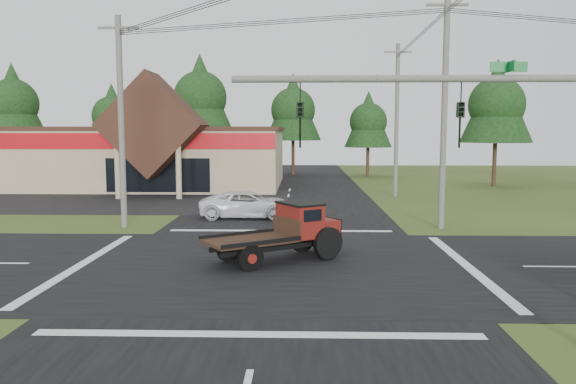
{
  "coord_description": "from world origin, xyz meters",
  "views": [
    {
      "loc": [
        1.05,
        -19.94,
        4.87
      ],
      "look_at": [
        0.42,
        4.53,
        2.2
      ],
      "focal_mm": 35.0,
      "sensor_mm": 36.0,
      "label": 1
    }
  ],
  "objects": [
    {
      "name": "ground",
      "position": [
        0.0,
        0.0,
        0.0
      ],
      "size": [
        120.0,
        120.0,
        0.0
      ],
      "primitive_type": "plane",
      "color": "#364C1B",
      "rests_on": "ground"
    },
    {
      "name": "tree_row_a",
      "position": [
        -30.0,
        40.0,
        8.05
      ],
      "size": [
        6.72,
        6.72,
        12.12
      ],
      "color": "#332316",
      "rests_on": "ground"
    },
    {
      "name": "utility_pole_n",
      "position": [
        8.0,
        22.0,
        5.74
      ],
      "size": [
        2.0,
        0.3,
        11.2
      ],
      "color": "#595651",
      "rests_on": "ground"
    },
    {
      "name": "traffic_signal_mast",
      "position": [
        5.82,
        -7.5,
        4.43
      ],
      "size": [
        8.12,
        0.24,
        7.0
      ],
      "color": "#595651",
      "rests_on": "ground"
    },
    {
      "name": "parking_apron",
      "position": [
        -14.0,
        19.0,
        0.01
      ],
      "size": [
        28.0,
        14.0,
        0.02
      ],
      "primitive_type": "cube",
      "color": "black",
      "rests_on": "ground"
    },
    {
      "name": "antique_flatbed_truck",
      "position": [
        0.07,
        0.66,
        1.1
      ],
      "size": [
        5.51,
        4.55,
        2.2
      ],
      "primitive_type": null,
      "rotation": [
        0.0,
        0.0,
        -1.0
      ],
      "color": "#5A160C",
      "rests_on": "ground"
    },
    {
      "name": "tree_row_d",
      "position": [
        0.0,
        42.0,
        7.38
      ],
      "size": [
        6.16,
        6.16,
        11.11
      ],
      "color": "#332316",
      "rests_on": "ground"
    },
    {
      "name": "tree_row_b",
      "position": [
        -20.0,
        42.0,
        6.7
      ],
      "size": [
        5.6,
        5.6,
        10.1
      ],
      "color": "#332316",
      "rests_on": "ground"
    },
    {
      "name": "road_ns",
      "position": [
        0.0,
        0.0,
        0.01
      ],
      "size": [
        12.0,
        120.0,
        0.02
      ],
      "primitive_type": "cube",
      "color": "black",
      "rests_on": "ground"
    },
    {
      "name": "tree_row_e",
      "position": [
        8.0,
        40.0,
        6.03
      ],
      "size": [
        5.04,
        5.04,
        9.09
      ],
      "color": "#332316",
      "rests_on": "ground"
    },
    {
      "name": "tree_row_c",
      "position": [
        -10.0,
        41.0,
        8.72
      ],
      "size": [
        7.28,
        7.28,
        13.13
      ],
      "color": "#332316",
      "rests_on": "ground"
    },
    {
      "name": "tree_side_ne",
      "position": [
        18.0,
        30.0,
        7.38
      ],
      "size": [
        6.16,
        6.16,
        11.11
      ],
      "color": "#332316",
      "rests_on": "ground"
    },
    {
      "name": "road_ew",
      "position": [
        0.0,
        0.0,
        0.01
      ],
      "size": [
        120.0,
        12.0,
        0.02
      ],
      "primitive_type": "cube",
      "color": "black",
      "rests_on": "ground"
    },
    {
      "name": "utility_pole_ne",
      "position": [
        8.0,
        8.0,
        5.89
      ],
      "size": [
        2.0,
        0.3,
        11.5
      ],
      "color": "#595651",
      "rests_on": "ground"
    },
    {
      "name": "cvs_building",
      "position": [
        -15.7,
        29.57,
        2.78
      ],
      "size": [
        30.4,
        18.2,
        9.19
      ],
      "color": "tan",
      "rests_on": "ground"
    },
    {
      "name": "utility_pole_nw",
      "position": [
        -8.0,
        8.0,
        5.39
      ],
      "size": [
        2.0,
        0.3,
        10.5
      ],
      "color": "#595651",
      "rests_on": "ground"
    },
    {
      "name": "white_pickup",
      "position": [
        -1.99,
        11.25,
        0.75
      ],
      "size": [
        5.43,
        2.56,
        1.5
      ],
      "primitive_type": "imported",
      "rotation": [
        0.0,
        0.0,
        1.58
      ],
      "color": "white",
      "rests_on": "ground"
    }
  ]
}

